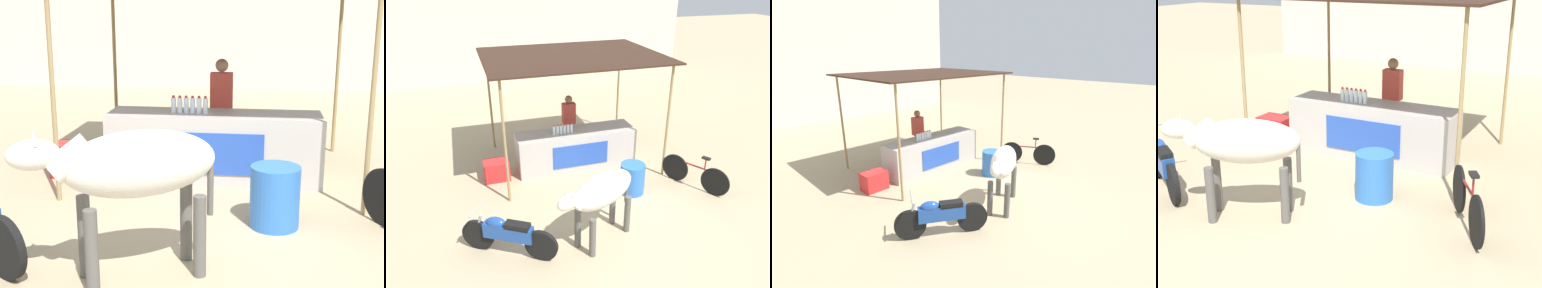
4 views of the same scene
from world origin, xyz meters
TOP-DOWN VIEW (x-y plane):
  - ground_plane at (0.00, 0.00)m, footprint 60.00×60.00m
  - building_wall_far at (0.00, 11.17)m, footprint 16.00×0.50m
  - stall_counter at (0.00, 2.20)m, footprint 3.00×0.82m
  - stall_awning at (0.00, 2.50)m, footprint 4.20×3.20m
  - water_bottle_row at (-0.35, 2.15)m, footprint 0.52×0.07m
  - vendor_behind_counter at (0.04, 2.95)m, footprint 0.34×0.22m
  - cooler_box at (-2.04, 2.10)m, footprint 0.60×0.44m
  - water_barrel at (0.82, 0.57)m, footprint 0.56×0.56m
  - cow at (-0.46, -0.78)m, footprint 1.78×1.16m
  - motorcycle_parked at (-2.16, -0.62)m, footprint 1.57×1.04m
  - bicycle_leaning at (2.28, 0.31)m, footprint 0.84×1.47m

SIDE VIEW (x-z plane):
  - ground_plane at x=0.00m, z-range 0.00..0.00m
  - cooler_box at x=-2.04m, z-range 0.00..0.48m
  - bicycle_leaning at x=2.28m, z-range -0.08..0.77m
  - water_barrel at x=0.82m, z-range 0.00..0.70m
  - motorcycle_parked at x=-2.16m, z-range -0.02..0.88m
  - stall_counter at x=0.00m, z-range 0.00..0.96m
  - vendor_behind_counter at x=0.04m, z-range 0.02..1.67m
  - cow at x=-0.46m, z-range 0.32..1.75m
  - water_bottle_row at x=-0.35m, z-range 0.95..1.20m
  - stall_awning at x=0.00m, z-range 1.28..4.08m
  - building_wall_far at x=0.00m, z-range 0.00..6.60m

